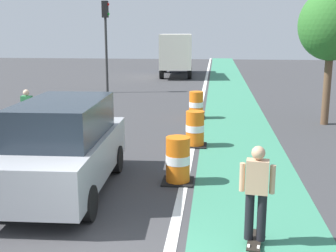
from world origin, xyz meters
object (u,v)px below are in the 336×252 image
skateboarder_on_lane (257,192)px  traffic_barrel_mid (195,129)px  traffic_barrel_back (196,105)px  parked_suv_nearest (65,146)px  pedestrian_crossing (27,112)px  delivery_truck_down_block (176,52)px  traffic_light_corner (106,30)px  street_tree_sidewalk (332,26)px  traffic_barrel_front (178,160)px

skateboarder_on_lane → traffic_barrel_mid: 6.37m
traffic_barrel_back → parked_suv_nearest: bearing=-105.9°
parked_suv_nearest → traffic_barrel_back: parked_suv_nearest is taller
traffic_barrel_mid → pedestrian_crossing: pedestrian_crossing is taller
parked_suv_nearest → delivery_truck_down_block: bearing=89.7°
parked_suv_nearest → delivery_truck_down_block: (0.12, 25.55, 0.81)m
traffic_barrel_mid → delivery_truck_down_block: (-2.50, 21.31, 1.31)m
delivery_truck_down_block → traffic_light_corner: size_ratio=1.52×
skateboarder_on_lane → traffic_light_corner: bearing=111.3°
skateboarder_on_lane → traffic_barrel_mid: (-1.30, 6.23, -0.38)m
parked_suv_nearest → pedestrian_crossing: (-2.93, 4.72, -0.17)m
traffic_barrel_back → pedestrian_crossing: size_ratio=0.68×
delivery_truck_down_block → traffic_light_corner: bearing=-107.2°
traffic_light_corner → street_tree_sidewalk: size_ratio=1.02×
traffic_barrel_mid → parked_suv_nearest: bearing=-121.7°
street_tree_sidewalk → pedestrian_crossing: bearing=-162.5°
traffic_barrel_back → traffic_light_corner: size_ratio=0.21×
traffic_light_corner → pedestrian_crossing: bearing=-89.9°
delivery_truck_down_block → pedestrian_crossing: size_ratio=4.80×
traffic_barrel_front → pedestrian_crossing: (-5.31, 3.84, 0.33)m
skateboarder_on_lane → pedestrian_crossing: 9.59m
traffic_barrel_mid → street_tree_sidewalk: size_ratio=0.22×
pedestrian_crossing → traffic_barrel_mid: bearing=-5.0°
traffic_barrel_front → traffic_light_corner: bearing=109.9°
traffic_barrel_front → street_tree_sidewalk: street_tree_sidewalk is taller
skateboarder_on_lane → delivery_truck_down_block: size_ratio=0.22×
delivery_truck_down_block → traffic_light_corner: traffic_light_corner is taller
pedestrian_crossing → traffic_light_corner: bearing=90.1°
traffic_barrel_back → street_tree_sidewalk: (4.91, -0.65, 3.14)m
skateboarder_on_lane → pedestrian_crossing: skateboarder_on_lane is taller
skateboarder_on_lane → traffic_barrel_front: skateboarder_on_lane is taller
skateboarder_on_lane → parked_suv_nearest: bearing=153.0°
traffic_barrel_mid → street_tree_sidewalk: bearing=38.1°
traffic_barrel_front → pedestrian_crossing: pedestrian_crossing is taller
skateboarder_on_lane → delivery_truck_down_block: (-3.80, 27.54, 0.94)m
traffic_barrel_back → delivery_truck_down_block: size_ratio=0.14×
traffic_barrel_mid → pedestrian_crossing: size_ratio=0.68×
traffic_light_corner → street_tree_sidewalk: traffic_light_corner is taller
traffic_barrel_back → skateboarder_on_lane: bearing=-82.2°
parked_suv_nearest → traffic_barrel_front: (2.38, 0.88, -0.50)m
traffic_barrel_mid → street_tree_sidewalk: 6.80m
traffic_barrel_mid → skateboarder_on_lane: bearing=-78.2°
traffic_barrel_mid → delivery_truck_down_block: 21.50m
traffic_barrel_back → delivery_truck_down_block: 17.15m
traffic_barrel_mid → traffic_barrel_back: size_ratio=1.00×
traffic_barrel_mid → pedestrian_crossing: bearing=175.0°
traffic_barrel_front → traffic_barrel_back: (0.07, 7.73, 0.00)m
traffic_barrel_back → pedestrian_crossing: 6.65m
traffic_barrel_front → traffic_light_corner: 15.94m
traffic_barrel_front → traffic_barrel_mid: (0.24, 3.35, 0.00)m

